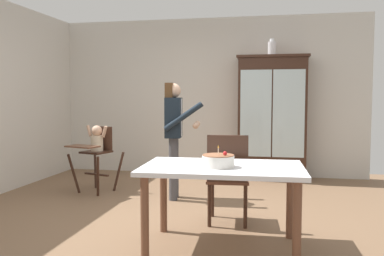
{
  "coord_description": "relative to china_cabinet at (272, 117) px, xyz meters",
  "views": [
    {
      "loc": [
        1.11,
        -4.44,
        1.35
      ],
      "look_at": [
        0.08,
        0.7,
        0.95
      ],
      "focal_mm": 38.33,
      "sensor_mm": 36.0,
      "label": 1
    }
  ],
  "objects": [
    {
      "name": "ground_plane",
      "position": [
        -1.08,
        -2.37,
        -1.01
      ],
      "size": [
        6.24,
        6.24,
        0.0
      ],
      "primitive_type": "plane",
      "color": "brown"
    },
    {
      "name": "china_cabinet",
      "position": [
        0.0,
        0.0,
        0.0
      ],
      "size": [
        1.14,
        0.48,
        2.02
      ],
      "color": "#382116",
      "rests_on": "ground_plane"
    },
    {
      "name": "wall_back",
      "position": [
        -1.08,
        0.26,
        0.34
      ],
      "size": [
        5.32,
        0.06,
        2.7
      ],
      "primitive_type": "cube",
      "color": "beige",
      "rests_on": "ground_plane"
    },
    {
      "name": "dining_table",
      "position": [
        -0.41,
        -3.24,
        -0.37
      ],
      "size": [
        1.45,
        0.93,
        0.74
      ],
      "color": "silver",
      "rests_on": "ground_plane"
    },
    {
      "name": "ceramic_vase",
      "position": [
        -0.02,
        0.0,
        1.12
      ],
      "size": [
        0.13,
        0.13,
        0.27
      ],
      "color": "white",
      "rests_on": "china_cabinet"
    },
    {
      "name": "birthday_cake",
      "position": [
        -0.44,
        -3.31,
        -0.22
      ],
      "size": [
        0.28,
        0.28,
        0.19
      ],
      "color": "white",
      "rests_on": "dining_table"
    },
    {
      "name": "high_chair_with_toddler",
      "position": [
        -2.43,
        -1.44,
        -0.36
      ],
      "size": [
        0.72,
        0.8,
        0.95
      ],
      "rotation": [
        0.0,
        0.0,
        -0.3
      ],
      "color": "#382116",
      "rests_on": "ground_plane"
    },
    {
      "name": "dining_chair_far_side",
      "position": [
        -0.44,
        -2.58,
        -0.46
      ],
      "size": [
        0.47,
        0.47,
        0.96
      ],
      "rotation": [
        0.0,
        0.0,
        3.21
      ],
      "color": "#382116",
      "rests_on": "ground_plane"
    },
    {
      "name": "adult_person",
      "position": [
        -1.25,
        -1.6,
        -0.05
      ],
      "size": [
        0.55,
        0.53,
        1.53
      ],
      "rotation": [
        0.0,
        0.0,
        1.7
      ],
      "color": "#47474C",
      "rests_on": "ground_plane"
    }
  ]
}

